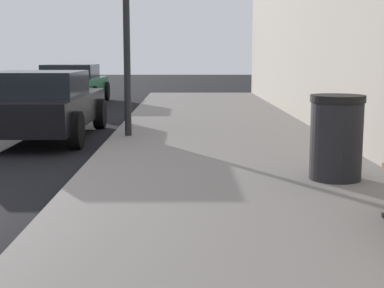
% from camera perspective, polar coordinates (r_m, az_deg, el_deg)
% --- Properties ---
extents(sidewalk, '(4.00, 32.00, 0.15)m').
position_cam_1_polar(sidewalk, '(5.63, 6.19, -6.43)').
color(sidewalk, gray).
rests_on(sidewalk, ground_plane).
extents(trash_bin, '(0.62, 0.62, 0.97)m').
position_cam_1_polar(trash_bin, '(6.62, 14.47, 0.68)').
color(trash_bin, black).
rests_on(trash_bin, sidewalk).
extents(car_black, '(2.01, 4.26, 1.27)m').
position_cam_1_polar(car_black, '(11.06, -15.12, 3.94)').
color(car_black, black).
rests_on(car_black, ground_plane).
extents(car_green, '(2.01, 4.11, 1.27)m').
position_cam_1_polar(car_green, '(18.79, -12.09, 6.03)').
color(car_green, '#196638').
rests_on(car_green, ground_plane).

